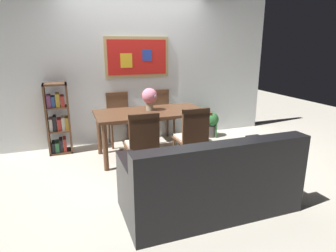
# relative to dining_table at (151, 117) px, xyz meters

# --- Properties ---
(ground_plane) EXTENTS (12.00, 12.00, 0.00)m
(ground_plane) POSITION_rel_dining_table_xyz_m (0.02, -0.42, -0.63)
(ground_plane) COLOR beige
(wall_back_with_painting) EXTENTS (5.20, 0.14, 2.60)m
(wall_back_with_painting) POSITION_rel_dining_table_xyz_m (0.02, 0.92, 0.67)
(wall_back_with_painting) COLOR silver
(wall_back_with_painting) RESTS_ON ground_plane
(dining_table) EXTENTS (1.69, 0.85, 0.72)m
(dining_table) POSITION_rel_dining_table_xyz_m (0.00, 0.00, 0.00)
(dining_table) COLOR brown
(dining_table) RESTS_ON ground_plane
(dining_chair_far_left) EXTENTS (0.40, 0.41, 0.91)m
(dining_chair_far_left) POSITION_rel_dining_table_xyz_m (-0.36, 0.75, -0.10)
(dining_chair_far_left) COLOR brown
(dining_chair_far_left) RESTS_ON ground_plane
(dining_chair_far_right) EXTENTS (0.40, 0.41, 0.91)m
(dining_chair_far_right) POSITION_rel_dining_table_xyz_m (0.41, 0.75, -0.10)
(dining_chair_far_right) COLOR brown
(dining_chair_far_right) RESTS_ON ground_plane
(dining_chair_near_left) EXTENTS (0.40, 0.41, 0.91)m
(dining_chair_near_left) POSITION_rel_dining_table_xyz_m (-0.35, -0.79, -0.10)
(dining_chair_near_left) COLOR brown
(dining_chair_near_left) RESTS_ON ground_plane
(dining_chair_near_right) EXTENTS (0.40, 0.41, 0.91)m
(dining_chair_near_right) POSITION_rel_dining_table_xyz_m (0.36, -0.75, -0.10)
(dining_chair_near_right) COLOR brown
(dining_chair_near_right) RESTS_ON ground_plane
(leather_couch) EXTENTS (1.80, 0.84, 0.84)m
(leather_couch) POSITION_rel_dining_table_xyz_m (0.12, -1.74, -0.32)
(leather_couch) COLOR black
(leather_couch) RESTS_ON ground_plane
(bookshelf) EXTENTS (0.36, 0.28, 1.14)m
(bookshelf) POSITION_rel_dining_table_xyz_m (-1.36, 0.63, -0.10)
(bookshelf) COLOR brown
(bookshelf) RESTS_ON ground_plane
(potted_ivy) EXTENTS (0.28, 0.28, 0.52)m
(potted_ivy) POSITION_rel_dining_table_xyz_m (1.37, 0.56, -0.38)
(potted_ivy) COLOR #4C4742
(potted_ivy) RESTS_ON ground_plane
(flower_vase) EXTENTS (0.24, 0.24, 0.35)m
(flower_vase) POSITION_rel_dining_table_xyz_m (0.01, 0.07, 0.30)
(flower_vase) COLOR tan
(flower_vase) RESTS_ON dining_table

